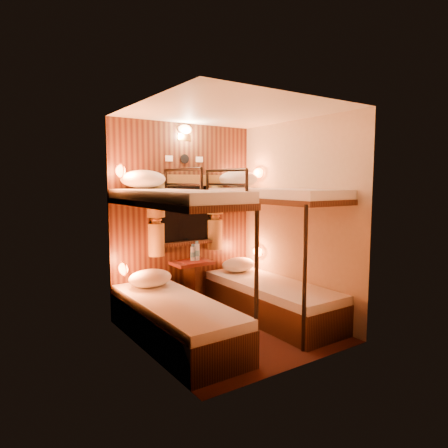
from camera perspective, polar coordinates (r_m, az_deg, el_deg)
floor at (r=4.62m, az=0.87°, el=-15.04°), size 2.10×2.10×0.00m
ceiling at (r=4.37m, az=0.92°, el=15.78°), size 2.10×2.10×0.00m
wall_back at (r=5.22m, az=-5.75°, el=0.97°), size 2.40×0.00×2.40m
wall_front at (r=3.53m, az=10.76°, el=-1.62°), size 2.40×0.00×2.40m
wall_left at (r=3.85m, az=-11.38°, el=-1.00°), size 0.00×2.40×2.40m
wall_right at (r=4.97m, az=10.36°, el=0.63°), size 0.00×2.40×2.40m
back_panel at (r=5.21m, az=-5.68°, el=0.95°), size 2.00×0.03×2.40m
bunk_left at (r=4.18m, az=-7.05°, el=-9.32°), size 0.72×1.90×1.82m
bunk_right at (r=4.89m, az=6.68°, el=-7.03°), size 0.72×1.90×1.82m
window at (r=5.18m, az=-5.51°, el=0.72°), size 1.00×0.12×0.79m
curtains at (r=5.15m, az=-5.34°, el=1.61°), size 1.10×0.22×1.00m
back_fixtures at (r=5.19m, az=-5.61°, el=12.51°), size 0.54×0.09×0.48m
reading_lamps at (r=4.91m, az=-3.81°, el=1.12°), size 2.00×0.20×1.25m
table at (r=5.18m, az=-4.59°, el=-7.88°), size 0.50×0.34×0.66m
bottle_left at (r=5.13m, az=-4.49°, el=-4.25°), size 0.06×0.06×0.22m
bottle_right at (r=5.16m, az=-3.90°, el=-4.03°), size 0.07×0.07×0.25m
sachet_a at (r=5.19m, az=-4.20°, el=-5.14°), size 0.10×0.08×0.01m
sachet_b at (r=5.23m, az=-4.27°, el=-5.07°), size 0.07×0.05×0.00m
pillow_lower_left at (r=4.71m, az=-10.49°, el=-7.61°), size 0.51×0.37×0.20m
pillow_lower_right at (r=5.40m, az=2.06°, el=-5.81°), size 0.48×0.34×0.19m
pillow_upper_left at (r=4.71m, az=-11.45°, el=6.30°), size 0.53×0.38×0.21m
pillow_upper_right at (r=5.28m, az=2.09°, el=6.45°), size 0.56×0.40×0.22m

